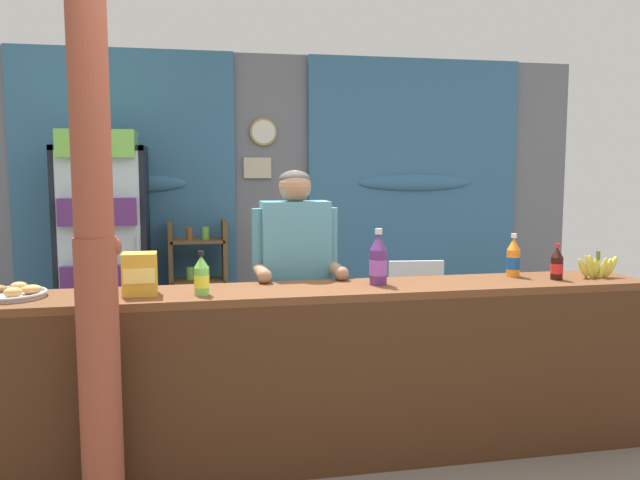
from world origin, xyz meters
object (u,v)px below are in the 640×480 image
at_px(plastic_lawn_chair, 412,305).
at_px(drink_fridge, 104,239).
at_px(stall_counter, 322,361).
at_px(timber_post, 95,249).
at_px(soda_bottle_iced_tea, 102,271).
at_px(soda_bottle_lime_soda, 202,276).
at_px(shopkeeper, 295,268).
at_px(soda_bottle_grape_soda, 378,261).
at_px(banana_bunch, 598,267).
at_px(soda_bottle_cola, 557,264).
at_px(bottle_shelf_rack, 199,285).
at_px(pastry_tray, 9,293).
at_px(soda_bottle_orange_soda, 513,258).
at_px(snack_box_choco_powder, 140,274).

bearing_deg(plastic_lawn_chair, drink_fridge, 168.08).
bearing_deg(stall_counter, timber_post, -165.77).
distance_m(stall_counter, soda_bottle_iced_tea, 1.21).
bearing_deg(soda_bottle_lime_soda, stall_counter, -2.68).
bearing_deg(stall_counter, shopkeeper, 94.30).
xyz_separation_m(soda_bottle_grape_soda, banana_bunch, (1.29, -0.04, -0.07)).
bearing_deg(plastic_lawn_chair, soda_bottle_iced_tea, -147.74).
height_order(plastic_lawn_chair, soda_bottle_grape_soda, soda_bottle_grape_soda).
distance_m(plastic_lawn_chair, soda_bottle_grape_soda, 1.72).
height_order(soda_bottle_grape_soda, soda_bottle_cola, soda_bottle_grape_soda).
xyz_separation_m(bottle_shelf_rack, pastry_tray, (-0.95, -2.14, 0.38)).
height_order(plastic_lawn_chair, banana_bunch, banana_bunch).
distance_m(soda_bottle_orange_soda, soda_bottle_iced_tea, 2.27).
height_order(bottle_shelf_rack, shopkeeper, shopkeeper).
height_order(soda_bottle_lime_soda, soda_bottle_iced_tea, soda_bottle_iced_tea).
relative_size(soda_bottle_grape_soda, soda_bottle_cola, 1.50).
bearing_deg(pastry_tray, plastic_lawn_chair, 28.98).
distance_m(drink_fridge, banana_bunch, 3.53).
distance_m(stall_counter, soda_bottle_orange_soda, 1.29).
xyz_separation_m(stall_counter, shopkeeper, (-0.04, 0.55, 0.40)).
relative_size(plastic_lawn_chair, soda_bottle_orange_soda, 3.46).
distance_m(soda_bottle_lime_soda, soda_bottle_iced_tea, 0.53).
distance_m(bottle_shelf_rack, snack_box_choco_powder, 2.27).
height_order(timber_post, soda_bottle_cola, timber_post).
height_order(bottle_shelf_rack, snack_box_choco_powder, snack_box_choco_powder).
xyz_separation_m(shopkeeper, soda_bottle_cola, (1.40, -0.48, 0.05)).
xyz_separation_m(stall_counter, soda_bottle_cola, (1.36, 0.07, 0.45)).
bearing_deg(snack_box_choco_powder, timber_post, -113.88).
bearing_deg(soda_bottle_lime_soda, timber_post, -147.09).
distance_m(shopkeeper, soda_bottle_orange_soda, 1.27).
bearing_deg(drink_fridge, snack_box_choco_powder, -78.88).
height_order(bottle_shelf_rack, soda_bottle_iced_tea, soda_bottle_iced_tea).
bearing_deg(banana_bunch, bottle_shelf_rack, 134.82).
relative_size(stall_counter, plastic_lawn_chair, 4.26).
xyz_separation_m(bottle_shelf_rack, soda_bottle_iced_tea, (-0.52, -2.07, 0.46)).
xyz_separation_m(soda_bottle_orange_soda, pastry_tray, (-2.70, -0.07, -0.08)).
height_order(drink_fridge, pastry_tray, drink_fridge).
height_order(plastic_lawn_chair, pastry_tray, pastry_tray).
relative_size(bottle_shelf_rack, soda_bottle_cola, 5.55).
distance_m(timber_post, soda_bottle_lime_soda, 0.58).
distance_m(plastic_lawn_chair, soda_bottle_cola, 1.63).
distance_m(soda_bottle_lime_soda, banana_bunch, 2.23).
bearing_deg(drink_fridge, banana_bunch, -34.32).
relative_size(soda_bottle_iced_tea, snack_box_choco_powder, 1.20).
height_order(bottle_shelf_rack, pastry_tray, bottle_shelf_rack).
xyz_separation_m(soda_bottle_cola, pastry_tray, (-2.88, 0.08, -0.06)).
bearing_deg(timber_post, snack_box_choco_powder, 66.12).
bearing_deg(pastry_tray, bottle_shelf_rack, 66.14).
xyz_separation_m(soda_bottle_lime_soda, soda_bottle_orange_soda, (1.78, 0.19, 0.01)).
xyz_separation_m(drink_fridge, soda_bottle_iced_tea, (0.20, -1.85, 0.04)).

